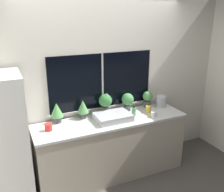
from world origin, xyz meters
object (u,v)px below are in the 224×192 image
potted_plant_far_left (57,111)px  potted_plant_left (83,108)px  mug_white (154,114)px  sink (113,117)px  mug_red (48,127)px  soap_bottle (134,111)px  kettle (161,101)px  potted_plant_far_right (148,98)px  mug_yellow (149,109)px  potted_plant_center (106,103)px  potted_plant_right (128,100)px

potted_plant_far_left → potted_plant_left: bearing=-0.0°
potted_plant_left → mug_white: (0.94, -0.39, -0.12)m
sink → mug_red: size_ratio=5.17×
mug_red → sink: bearing=-2.3°
soap_bottle → mug_white: size_ratio=2.07×
soap_bottle → potted_plant_far_left: bearing=168.0°
potted_plant_left → soap_bottle: (0.70, -0.23, -0.09)m
mug_red → kettle: size_ratio=0.50×
potted_plant_far_right → soap_bottle: potted_plant_far_right is taller
mug_white → mug_yellow: bearing=81.2°
soap_bottle → sink: bearing=-179.0°
potted_plant_center → sink: bearing=-88.1°
soap_bottle → mug_yellow: soap_bottle is taller
potted_plant_center → mug_yellow: bearing=-18.0°
potted_plant_right → kettle: 0.58m
potted_plant_left → potted_plant_center: 0.35m
mug_white → kettle: bearing=42.1°
potted_plant_left → potted_plant_right: 0.72m
potted_plant_far_left → potted_plant_left: (0.37, -0.00, -0.01)m
sink → mug_yellow: (0.61, 0.03, 0.00)m
sink → potted_plant_far_left: (-0.73, 0.23, 0.12)m
mug_white → kettle: 0.47m
mug_yellow → kettle: 0.34m
potted_plant_left → potted_plant_right: potted_plant_right is taller
sink → soap_bottle: size_ratio=3.04×
potted_plant_far_left → potted_plant_left: 0.37m
sink → potted_plant_left: sink is taller
potted_plant_left → potted_plant_center: bearing=0.0°
potted_plant_left → mug_white: 1.02m
sink → kettle: (0.93, 0.16, 0.05)m
sink → potted_plant_center: 0.27m
sink → potted_plant_left: size_ratio=1.84×
sink → potted_plant_right: 0.44m
mug_white → mug_yellow: size_ratio=0.77×
sink → potted_plant_far_right: bearing=18.1°
soap_bottle → mug_red: size_ratio=1.70×
potted_plant_right → mug_white: 0.46m
potted_plant_right → soap_bottle: (-0.02, -0.23, -0.09)m
mug_yellow → kettle: bearing=21.8°
mug_yellow → potted_plant_right: bearing=141.7°
potted_plant_right → soap_bottle: 0.25m
potted_plant_far_right → mug_white: bearing=-109.2°
potted_plant_right → mug_red: potted_plant_right is taller
potted_plant_center → mug_white: bearing=-33.2°
kettle → potted_plant_right: bearing=172.5°
mug_red → kettle: (1.82, 0.12, 0.05)m
sink → potted_plant_far_left: bearing=162.3°
potted_plant_center → mug_red: (-0.88, -0.20, -0.13)m
potted_plant_far_right → soap_bottle: 0.45m
sink → potted_plant_center: bearing=91.9°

